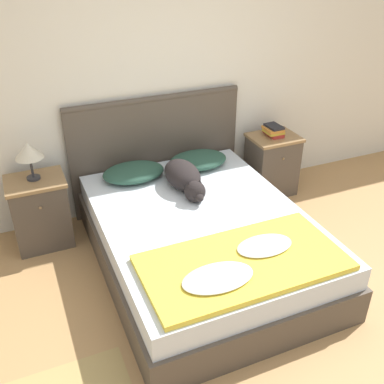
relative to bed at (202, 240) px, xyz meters
name	(u,v)px	position (x,y,z in m)	size (l,w,h in m)	color
ground_plane	(279,346)	(0.12, -0.99, -0.23)	(16.00, 16.00, 0.00)	tan
wall_back	(164,74)	(0.12, 1.14, 1.04)	(9.00, 0.06, 2.55)	silver
bed	(202,240)	(0.00, 0.00, 0.00)	(1.58, 2.09, 0.47)	#4C4238
headboard	(157,150)	(0.00, 1.07, 0.34)	(1.66, 0.06, 1.11)	#4C4238
nightstand_left	(41,212)	(-1.15, 0.81, 0.08)	(0.48, 0.40, 0.63)	#4C4238
nightstand_right	(272,164)	(1.15, 0.81, 0.08)	(0.48, 0.40, 0.63)	#4C4238
pillow_left	(134,172)	(-0.31, 0.80, 0.30)	(0.55, 0.39, 0.12)	#284C3D
pillow_right	(198,160)	(0.31, 0.80, 0.30)	(0.55, 0.39, 0.12)	#284C3D
quilt	(242,263)	(-0.01, -0.66, 0.27)	(1.35, 0.69, 0.07)	yellow
dog	(184,177)	(0.04, 0.46, 0.34)	(0.28, 0.70, 0.22)	black
book_stack	(273,130)	(1.15, 0.84, 0.45)	(0.17, 0.23, 0.11)	#AD2D28
table_lamp	(28,152)	(-1.15, 0.83, 0.64)	(0.23, 0.23, 0.32)	#2D2D33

